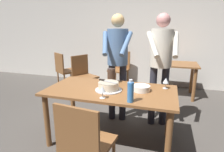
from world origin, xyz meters
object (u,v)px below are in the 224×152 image
(main_dining_table, at_px, (111,97))
(person_cutting_cake, at_px, (117,57))
(hurricane_lamp, at_px, (111,76))
(water_bottle, at_px, (131,92))
(cake_on_platter, at_px, (109,86))
(background_chair_1, at_px, (120,67))
(background_table, at_px, (173,70))
(cake_knife, at_px, (104,81))
(background_chair_0, at_px, (65,69))
(background_chair_2, at_px, (84,74))
(chair_near_side, at_px, (85,142))
(wine_glass_near, at_px, (103,89))
(wine_glass_far, at_px, (166,81))
(person_standing_beside, at_px, (161,58))
(plate_stack, at_px, (141,88))

(main_dining_table, bearing_deg, person_cutting_cake, 97.35)
(hurricane_lamp, bearing_deg, main_dining_table, -74.92)
(person_cutting_cake, bearing_deg, water_bottle, -67.07)
(cake_on_platter, height_order, background_chair_1, background_chair_1)
(main_dining_table, height_order, background_table, main_dining_table)
(cake_on_platter, relative_size, cake_knife, 1.31)
(background_chair_0, relative_size, background_chair_2, 1.00)
(chair_near_side, relative_size, background_table, 0.90)
(wine_glass_near, relative_size, wine_glass_far, 1.00)
(cake_knife, height_order, water_bottle, water_bottle)
(background_chair_2, bearing_deg, person_standing_beside, -27.48)
(person_standing_beside, height_order, background_chair_1, person_standing_beside)
(water_bottle, relative_size, person_cutting_cake, 0.15)
(wine_glass_near, height_order, chair_near_side, chair_near_side)
(water_bottle, bearing_deg, background_chair_0, 134.08)
(cake_on_platter, relative_size, wine_glass_near, 2.36)
(plate_stack, bearing_deg, person_cutting_cake, 129.22)
(wine_glass_far, bearing_deg, cake_on_platter, -157.48)
(wine_glass_near, xyz_separation_m, background_chair_0, (-1.78, 2.15, -0.36))
(cake_knife, distance_m, water_bottle, 0.51)
(wine_glass_far, bearing_deg, wine_glass_near, -140.48)
(chair_near_side, relative_size, background_chair_0, 1.00)
(wine_glass_far, relative_size, person_standing_beside, 0.08)
(water_bottle, relative_size, person_standing_beside, 0.15)
(plate_stack, height_order, background_table, plate_stack)
(wine_glass_near, distance_m, background_table, 2.56)
(background_chair_2, bearing_deg, hurricane_lamp, -50.59)
(wine_glass_near, height_order, background_chair_1, background_chair_1)
(main_dining_table, relative_size, chair_near_side, 1.84)
(person_cutting_cake, bearing_deg, person_standing_beside, 2.62)
(plate_stack, bearing_deg, main_dining_table, -171.43)
(water_bottle, bearing_deg, person_standing_beside, 75.55)
(main_dining_table, height_order, person_standing_beside, person_standing_beside)
(chair_near_side, bearing_deg, cake_knife, 95.50)
(plate_stack, relative_size, person_cutting_cake, 0.13)
(main_dining_table, distance_m, water_bottle, 0.51)
(hurricane_lamp, height_order, background_chair_0, hurricane_lamp)
(wine_glass_near, xyz_separation_m, wine_glass_far, (0.67, 0.55, 0.00))
(wine_glass_near, bearing_deg, hurricane_lamp, 97.51)
(background_table, bearing_deg, chair_near_side, -105.85)
(plate_stack, distance_m, person_cutting_cake, 0.79)
(main_dining_table, distance_m, cake_on_platter, 0.17)
(cake_knife, relative_size, chair_near_side, 0.29)
(water_bottle, height_order, background_chair_2, water_bottle)
(wine_glass_near, bearing_deg, background_table, 71.35)
(main_dining_table, relative_size, wine_glass_far, 11.48)
(cake_knife, relative_size, hurricane_lamp, 1.23)
(person_cutting_cake, bearing_deg, background_chair_0, 144.49)
(background_chair_1, bearing_deg, plate_stack, -69.56)
(chair_near_side, bearing_deg, cake_on_platter, 90.64)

